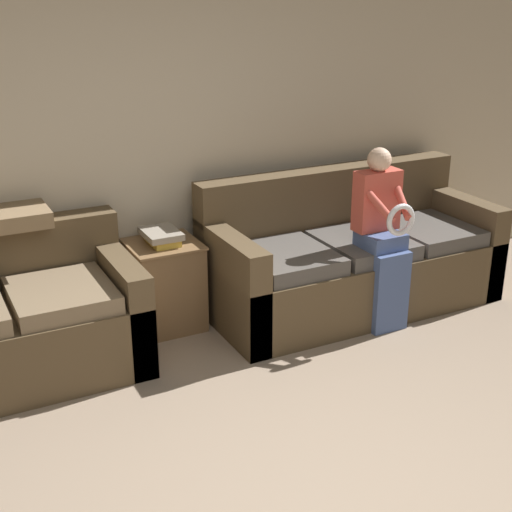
{
  "coord_description": "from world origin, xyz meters",
  "views": [
    {
      "loc": [
        -1.39,
        -1.9,
        2.28
      ],
      "look_at": [
        0.42,
        1.62,
        0.76
      ],
      "focal_mm": 50.0,
      "sensor_mm": 36.0,
      "label": 1
    }
  ],
  "objects": [
    {
      "name": "couch_side",
      "position": [
        -0.96,
        2.27,
        0.33
      ],
      "size": [
        1.58,
        0.89,
        0.88
      ],
      "color": "brown",
      "rests_on": "ground_plane"
    },
    {
      "name": "child_left_seated",
      "position": [
        1.49,
        1.81,
        0.69
      ],
      "size": [
        0.33,
        0.37,
        1.26
      ],
      "color": "#475B8E",
      "rests_on": "ground_plane"
    },
    {
      "name": "couch_main",
      "position": [
        1.5,
        2.19,
        0.35
      ],
      "size": [
        2.17,
        0.91,
        0.99
      ],
      "color": "brown",
      "rests_on": "ground_plane"
    },
    {
      "name": "book_stack",
      "position": [
        0.12,
        2.45,
        0.68
      ],
      "size": [
        0.23,
        0.31,
        0.09
      ],
      "color": "gold",
      "rests_on": "side_shelf"
    },
    {
      "name": "wall_back",
      "position": [
        0.0,
        2.74,
        1.27
      ],
      "size": [
        7.73,
        0.06,
        2.55
      ],
      "color": "beige",
      "rests_on": "ground_plane"
    },
    {
      "name": "side_shelf",
      "position": [
        0.13,
        2.46,
        0.32
      ],
      "size": [
        0.48,
        0.47,
        0.63
      ],
      "color": "brown",
      "rests_on": "ground_plane"
    },
    {
      "name": "throw_pillow",
      "position": [
        -0.83,
        2.58,
        0.93
      ],
      "size": [
        0.47,
        0.47,
        0.1
      ],
      "color": "#846B4C",
      "rests_on": "couch_side"
    }
  ]
}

